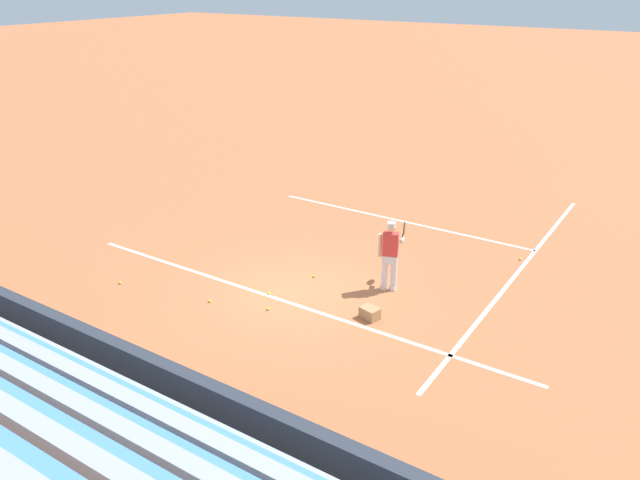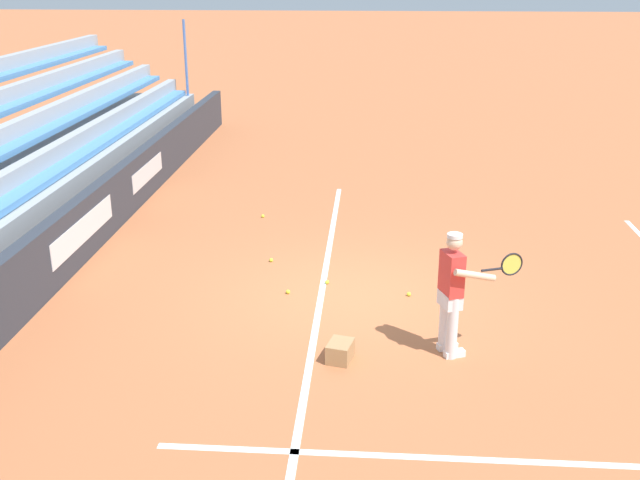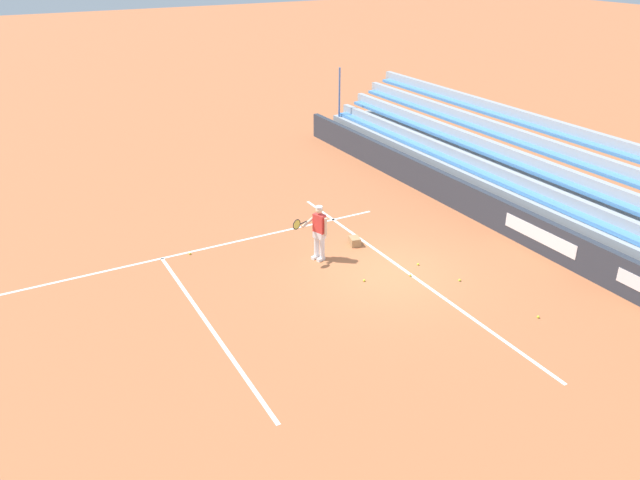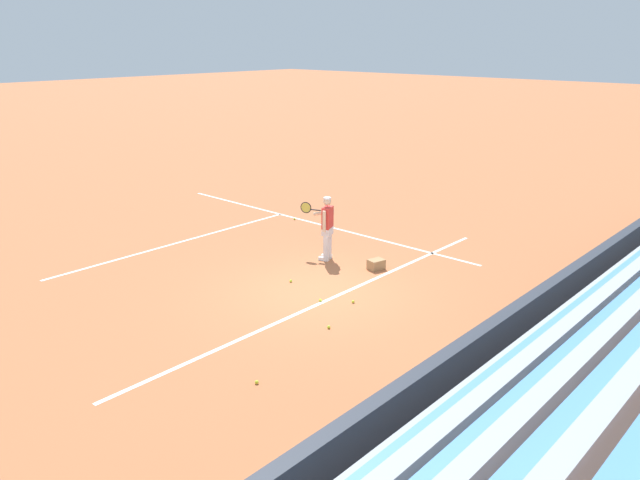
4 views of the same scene
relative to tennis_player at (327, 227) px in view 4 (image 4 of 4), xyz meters
The scene contains 13 objects.
ground_plane 2.41m from the tennis_player, 142.91° to the right, with size 160.00×160.00×0.00m, color #B7663D.
court_baseline_white 2.72m from the tennis_player, 134.00° to the right, with size 12.00×0.10×0.01m, color white.
court_sideline_white 3.63m from the tennis_player, 48.76° to the left, with size 0.10×12.00×0.01m, color white.
court_service_line_white 4.60m from the tennis_player, 113.33° to the left, with size 8.22×0.10×0.01m, color white.
back_wall_sponsor_board 6.47m from the tennis_player, 106.17° to the right, with size 26.75×0.25×1.10m.
tennis_player is the anchor object (origin of this frame).
ball_box_cardboard 1.67m from the tennis_player, 78.90° to the right, with size 0.40×0.30×0.26m, color #A87F51.
tennis_ball_on_baseline 3.10m from the tennis_player, 126.80° to the right, with size 0.07×0.07×0.07m, color #CCE533.
tennis_ball_midcourt 2.98m from the tennis_player, 141.23° to the right, with size 0.07×0.07×0.07m, color #CCE533.
tennis_ball_near_player 4.31m from the tennis_player, 137.83° to the right, with size 0.07×0.07×0.07m, color #CCE533.
tennis_ball_toward_net 6.55m from the tennis_player, 149.12° to the right, with size 0.07×0.07×0.07m, color #CCE533.
tennis_ball_far_left 4.05m from the tennis_player, 56.93° to the left, with size 0.07×0.07×0.07m, color #CCE533.
tennis_ball_far_right 2.08m from the tennis_player, 165.85° to the right, with size 0.07×0.07×0.07m, color #CCE533.
Camera 4 is at (-10.06, -9.12, 5.66)m, focal length 35.00 mm.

